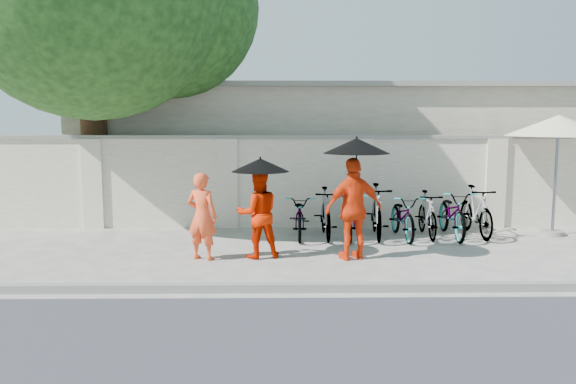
{
  "coord_description": "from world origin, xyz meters",
  "views": [
    {
      "loc": [
        0.17,
        -9.39,
        2.41
      ],
      "look_at": [
        0.31,
        0.82,
        1.1
      ],
      "focal_mm": 35.0,
      "sensor_mm": 36.0,
      "label": 1
    }
  ],
  "objects_px": {
    "monk_center": "(258,214)",
    "patio_umbrella": "(559,127)",
    "monk_right": "(354,209)",
    "monk_left": "(202,216)"
  },
  "relations": [
    {
      "from": "patio_umbrella",
      "to": "monk_left",
      "type": "bearing_deg",
      "value": -164.42
    },
    {
      "from": "monk_left",
      "to": "patio_umbrella",
      "type": "bearing_deg",
      "value": -143.77
    },
    {
      "from": "monk_right",
      "to": "patio_umbrella",
      "type": "distance_m",
      "value": 5.09
    },
    {
      "from": "monk_right",
      "to": "patio_umbrella",
      "type": "relative_size",
      "value": 0.7
    },
    {
      "from": "monk_center",
      "to": "patio_umbrella",
      "type": "distance_m",
      "value": 6.58
    },
    {
      "from": "monk_center",
      "to": "patio_umbrella",
      "type": "bearing_deg",
      "value": -176.96
    },
    {
      "from": "monk_center",
      "to": "patio_umbrella",
      "type": "xyz_separation_m",
      "value": [
        6.14,
        1.86,
        1.49
      ]
    },
    {
      "from": "monk_center",
      "to": "monk_right",
      "type": "height_order",
      "value": "monk_right"
    },
    {
      "from": "patio_umbrella",
      "to": "monk_right",
      "type": "bearing_deg",
      "value": -155.87
    },
    {
      "from": "monk_center",
      "to": "monk_right",
      "type": "relative_size",
      "value": 0.88
    }
  ]
}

